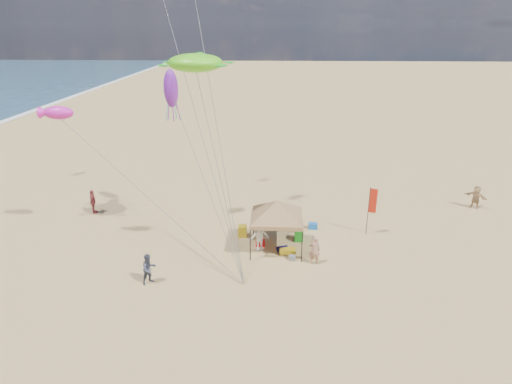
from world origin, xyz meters
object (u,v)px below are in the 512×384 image
(person_near_b, at_px, (149,269))
(person_far_a, at_px, (93,202))
(canopy_tent, at_px, (277,203))
(beach_cart, at_px, (288,251))
(person_far_c, at_px, (476,197))
(feather_flag, at_px, (372,204))
(person_near_c, at_px, (259,236))
(cooler_red, at_px, (260,243))
(chair_yellow, at_px, (242,231))
(person_near_a, at_px, (314,250))
(cooler_blue, at_px, (313,226))
(chair_green, at_px, (299,235))

(person_near_b, distance_m, person_far_a, 10.40)
(person_near_b, bearing_deg, canopy_tent, -14.19)
(beach_cart, relative_size, person_far_c, 0.54)
(feather_flag, distance_m, beach_cart, 6.03)
(canopy_tent, bearing_deg, person_near_c, -168.73)
(person_near_c, bearing_deg, canopy_tent, 169.22)
(cooler_red, relative_size, chair_yellow, 0.77)
(person_near_a, bearing_deg, beach_cart, -31.44)
(chair_yellow, relative_size, person_far_c, 0.42)
(cooler_red, height_order, person_near_a, person_near_a)
(cooler_red, relative_size, cooler_blue, 1.00)
(beach_cart, xyz_separation_m, person_near_a, (1.40, -0.99, 0.63))
(beach_cart, relative_size, person_far_a, 0.53)
(chair_green, distance_m, person_near_b, 9.12)
(chair_yellow, bearing_deg, person_far_c, 17.56)
(chair_green, relative_size, person_near_c, 0.37)
(person_near_a, xyz_separation_m, person_far_a, (-14.51, 6.14, 0.01))
(beach_cart, distance_m, person_far_a, 14.10)
(chair_yellow, bearing_deg, cooler_blue, 15.61)
(chair_yellow, relative_size, person_near_c, 0.37)
(beach_cart, bearing_deg, person_near_a, -35.11)
(chair_green, bearing_deg, cooler_red, -161.15)
(person_near_a, distance_m, person_far_a, 15.76)
(feather_flag, bearing_deg, beach_cart, -152.09)
(cooler_blue, xyz_separation_m, person_near_c, (-3.30, -2.95, 0.75))
(cooler_blue, relative_size, person_far_a, 0.32)
(chair_green, xyz_separation_m, person_near_b, (-7.67, -4.92, 0.45))
(person_near_c, distance_m, person_far_a, 12.45)
(beach_cart, xyz_separation_m, person_near_c, (-1.62, 0.37, 0.74))
(cooler_red, relative_size, person_far_c, 0.32)
(cooler_blue, relative_size, chair_green, 0.77)
(canopy_tent, bearing_deg, cooler_blue, 49.90)
(chair_yellow, xyz_separation_m, person_far_a, (-10.42, 3.05, 0.50))
(cooler_blue, bearing_deg, person_near_a, -93.70)
(canopy_tent, relative_size, chair_yellow, 8.06)
(person_near_b, height_order, person_far_a, person_far_a)
(person_near_a, bearing_deg, person_near_c, -20.44)
(person_near_c, relative_size, person_far_c, 1.12)
(canopy_tent, xyz_separation_m, feather_flag, (5.71, 2.13, -0.84))
(chair_green, distance_m, person_near_c, 2.75)
(person_near_c, bearing_deg, person_near_b, 11.93)
(cooler_blue, xyz_separation_m, beach_cart, (-1.68, -3.32, 0.01))
(beach_cart, distance_m, person_near_a, 1.83)
(chair_green, xyz_separation_m, chair_yellow, (-3.41, 0.40, 0.00))
(canopy_tent, relative_size, person_far_a, 3.33)
(feather_flag, xyz_separation_m, person_far_a, (-18.18, 2.47, -1.20))
(feather_flag, xyz_separation_m, person_near_c, (-6.69, -2.32, -1.11))
(canopy_tent, relative_size, cooler_blue, 10.45)
(person_near_c, bearing_deg, person_near_a, 133.84)
(person_far_a, bearing_deg, person_near_b, -159.22)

